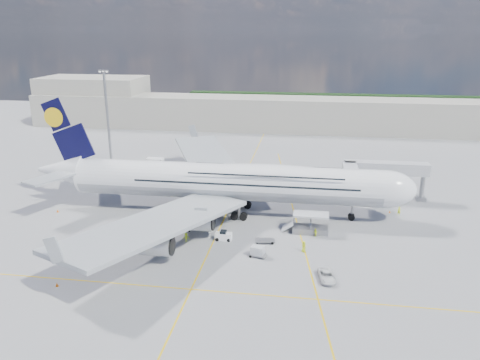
# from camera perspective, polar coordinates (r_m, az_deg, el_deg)

# --- Properties ---
(ground) EXTENTS (300.00, 300.00, 0.00)m
(ground) POSITION_cam_1_polar(r_m,az_deg,el_deg) (87.30, -2.75, -6.45)
(ground) COLOR gray
(ground) RESTS_ON ground
(taxi_line_main) EXTENTS (0.25, 220.00, 0.01)m
(taxi_line_main) POSITION_cam_1_polar(r_m,az_deg,el_deg) (87.29, -2.75, -6.45)
(taxi_line_main) COLOR #E9B80C
(taxi_line_main) RESTS_ON ground
(taxi_line_cross) EXTENTS (120.00, 0.25, 0.01)m
(taxi_line_cross) POSITION_cam_1_polar(r_m,az_deg,el_deg) (70.01, -5.99, -13.11)
(taxi_line_cross) COLOR #E9B80C
(taxi_line_cross) RESTS_ON ground
(taxi_line_diag) EXTENTS (14.16, 99.06, 0.01)m
(taxi_line_diag) POSITION_cam_1_polar(r_m,az_deg,el_deg) (95.04, 6.76, -4.46)
(taxi_line_diag) COLOR #E9B80C
(taxi_line_diag) RESTS_ON ground
(airliner) EXTENTS (77.26, 79.15, 23.71)m
(airliner) POSITION_cam_1_polar(r_m,az_deg,el_deg) (93.94, -1.49, -0.15)
(airliner) COLOR white
(airliner) RESTS_ON ground
(jet_bridge) EXTENTS (18.80, 12.10, 8.50)m
(jet_bridge) POSITION_cam_1_polar(r_m,az_deg,el_deg) (104.04, 15.84, 0.95)
(jet_bridge) COLOR #B7B7BC
(jet_bridge) RESTS_ON ground
(cargo_loader) EXTENTS (8.53, 3.20, 3.67)m
(cargo_loader) POSITION_cam_1_polar(r_m,az_deg,el_deg) (87.99, 8.46, -5.54)
(cargo_loader) COLOR silver
(cargo_loader) RESTS_ON ground
(light_mast) EXTENTS (3.00, 0.70, 25.50)m
(light_mast) POSITION_cam_1_polar(r_m,az_deg,el_deg) (136.94, -15.87, 7.66)
(light_mast) COLOR gray
(light_mast) RESTS_ON ground
(terminal) EXTENTS (180.00, 16.00, 12.00)m
(terminal) POSITION_cam_1_polar(r_m,az_deg,el_deg) (176.25, 3.22, 8.08)
(terminal) COLOR #B2AD9E
(terminal) RESTS_ON ground
(hangar) EXTENTS (40.00, 22.00, 18.00)m
(hangar) POSITION_cam_1_polar(r_m,az_deg,el_deg) (199.40, -17.35, 9.32)
(hangar) COLOR #B2AD9E
(hangar) RESTS_ON ground
(tree_line) EXTENTS (160.00, 6.00, 8.00)m
(tree_line) POSITION_cam_1_polar(r_m,az_deg,el_deg) (221.62, 14.82, 9.02)
(tree_line) COLOR #193814
(tree_line) RESTS_ON ground
(dolly_row_a) EXTENTS (3.69, 2.66, 0.49)m
(dolly_row_a) POSITION_cam_1_polar(r_m,az_deg,el_deg) (87.31, -17.02, -6.99)
(dolly_row_a) COLOR gray
(dolly_row_a) RESTS_ON ground
(dolly_row_b) EXTENTS (2.88, 2.13, 1.63)m
(dolly_row_b) POSITION_cam_1_polar(r_m,az_deg,el_deg) (88.55, -6.79, -5.57)
(dolly_row_b) COLOR gray
(dolly_row_b) RESTS_ON ground
(dolly_row_c) EXTENTS (3.36, 2.47, 0.44)m
(dolly_row_c) POSITION_cam_1_polar(r_m,az_deg,el_deg) (85.70, -14.41, -7.26)
(dolly_row_c) COLOR gray
(dolly_row_c) RESTS_ON ground
(dolly_back) EXTENTS (2.88, 2.07, 0.38)m
(dolly_back) POSITION_cam_1_polar(r_m,az_deg,el_deg) (90.67, -14.42, -5.86)
(dolly_back) COLOR gray
(dolly_back) RESTS_ON ground
(dolly_nose_far) EXTENTS (3.15, 2.14, 1.82)m
(dolly_nose_far) POSITION_cam_1_polar(r_m,az_deg,el_deg) (78.25, 2.16, -8.66)
(dolly_nose_far) COLOR gray
(dolly_nose_far) RESTS_ON ground
(dolly_nose_near) EXTENTS (3.62, 2.34, 0.49)m
(dolly_nose_near) POSITION_cam_1_polar(r_m,az_deg,el_deg) (83.46, 3.08, -7.36)
(dolly_nose_near) COLOR gray
(dolly_nose_near) RESTS_ON ground
(baggage_tug) EXTENTS (2.96, 1.42, 1.83)m
(baggage_tug) POSITION_cam_1_polar(r_m,az_deg,el_deg) (84.02, -2.03, -6.84)
(baggage_tug) COLOR white
(baggage_tug) RESTS_ON ground
(catering_truck_inner) EXTENTS (6.79, 3.60, 3.85)m
(catering_truck_inner) POSITION_cam_1_polar(r_m,az_deg,el_deg) (111.01, -2.88, -0.04)
(catering_truck_inner) COLOR gray
(catering_truck_inner) RESTS_ON ground
(catering_truck_outer) EXTENTS (6.11, 2.43, 3.67)m
(catering_truck_outer) POSITION_cam_1_polar(r_m,az_deg,el_deg) (125.24, -10.03, 1.74)
(catering_truck_outer) COLOR gray
(catering_truck_outer) RESTS_ON ground
(service_van) EXTENTS (2.80, 4.88, 1.28)m
(service_van) POSITION_cam_1_polar(r_m,az_deg,el_deg) (72.81, 10.51, -11.45)
(service_van) COLOR silver
(service_van) RESTS_ON ground
(crew_nose) EXTENTS (0.72, 0.54, 1.80)m
(crew_nose) POSITION_cam_1_polar(r_m,az_deg,el_deg) (100.12, 18.82, -3.60)
(crew_nose) COLOR #C6DB17
(crew_nose) RESTS_ON ground
(crew_loader) EXTENTS (0.85, 0.91, 1.51)m
(crew_loader) POSITION_cam_1_polar(r_m,az_deg,el_deg) (86.47, 9.18, -6.37)
(crew_loader) COLOR #CCE818
(crew_loader) RESTS_ON ground
(crew_wing) EXTENTS (0.69, 1.05, 1.65)m
(crew_wing) POSITION_cam_1_polar(r_m,az_deg,el_deg) (82.13, -15.97, -8.17)
(crew_wing) COLOR #B3FF1A
(crew_wing) RESTS_ON ground
(crew_van) EXTENTS (1.11, 1.14, 1.98)m
(crew_van) POSITION_cam_1_polar(r_m,az_deg,el_deg) (80.43, 7.78, -8.05)
(crew_van) COLOR #D4E718
(crew_van) RESTS_ON ground
(crew_tug) EXTENTS (1.18, 0.78, 1.71)m
(crew_tug) POSITION_cam_1_polar(r_m,az_deg,el_deg) (83.86, -6.59, -6.97)
(crew_tug) COLOR #BEEA18
(crew_tug) RESTS_ON ground
(cone_nose) EXTENTS (0.40, 0.40, 0.51)m
(cone_nose) POSITION_cam_1_polar(r_m,az_deg,el_deg) (101.11, 17.78, -3.69)
(cone_nose) COLOR orange
(cone_nose) RESTS_ON ground
(cone_wing_left_inner) EXTENTS (0.45, 0.45, 0.57)m
(cone_wing_left_inner) POSITION_cam_1_polar(r_m,az_deg,el_deg) (112.77, -7.38, -0.70)
(cone_wing_left_inner) COLOR orange
(cone_wing_left_inner) RESTS_ON ground
(cone_wing_left_outer) EXTENTS (0.42, 0.42, 0.53)m
(cone_wing_left_outer) POSITION_cam_1_polar(r_m,az_deg,el_deg) (127.33, -6.87, 1.48)
(cone_wing_left_outer) COLOR orange
(cone_wing_left_outer) RESTS_ON ground
(cone_wing_right_inner) EXTENTS (0.50, 0.50, 0.64)m
(cone_wing_right_inner) POSITION_cam_1_polar(r_m,az_deg,el_deg) (87.09, -7.91, -6.45)
(cone_wing_right_inner) COLOR orange
(cone_wing_right_inner) RESTS_ON ground
(cone_wing_right_outer) EXTENTS (0.47, 0.47, 0.60)m
(cone_wing_right_outer) POSITION_cam_1_polar(r_m,az_deg,el_deg) (75.18, -21.41, -11.78)
(cone_wing_right_outer) COLOR orange
(cone_wing_right_outer) RESTS_ON ground
(cone_tail) EXTENTS (0.46, 0.46, 0.59)m
(cone_tail) POSITION_cam_1_polar(r_m,az_deg,el_deg) (103.67, -21.34, -3.52)
(cone_tail) COLOR orange
(cone_tail) RESTS_ON ground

